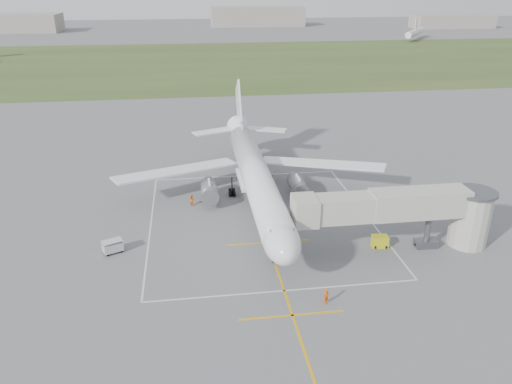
{
  "coord_description": "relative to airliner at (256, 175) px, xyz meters",
  "views": [
    {
      "loc": [
        -8.61,
        -61.11,
        28.71
      ],
      "look_at": [
        -0.6,
        -4.0,
        4.0
      ],
      "focal_mm": 35.0,
      "sensor_mm": 36.0,
      "label": 1
    }
  ],
  "objects": [
    {
      "name": "jet_bridge",
      "position": [
        15.72,
        -14.25,
        0.35
      ],
      "size": [
        23.4,
        5.0,
        7.2
      ],
      "color": "#A8A598",
      "rests_on": "ground"
    },
    {
      "name": "ramp_worker_wing",
      "position": [
        -8.67,
        1.2,
        -3.62
      ],
      "size": [
        0.93,
        0.96,
        1.55
      ],
      "primitive_type": "imported",
      "rotation": [
        0.0,
        0.0,
        2.26
      ],
      "color": "orange",
      "rests_on": "ground"
    },
    {
      "name": "baggage_cart",
      "position": [
        -17.85,
        -10.59,
        -3.62
      ],
      "size": [
        2.52,
        2.07,
        1.52
      ],
      "rotation": [
        0.0,
        0.0,
        0.41
      ],
      "color": "#BBBBBB",
      "rests_on": "ground"
    },
    {
      "name": "airliner",
      "position": [
        0.0,
        0.0,
        0.0
      ],
      "size": [
        38.93,
        46.75,
        13.52
      ],
      "color": "white",
      "rests_on": "ground"
    },
    {
      "name": "ground",
      "position": [
        0.0,
        -0.75,
        -4.39
      ],
      "size": [
        700.0,
        700.0,
        0.0
      ],
      "primitive_type": "plane",
      "color": "#5F5F62",
      "rests_on": "ground"
    },
    {
      "name": "ramp_worker_nose",
      "position": [
        3.54,
        -23.41,
        -3.56
      ],
      "size": [
        0.73,
        0.67,
        1.67
      ],
      "primitive_type": "imported",
      "rotation": [
        0.0,
        0.0,
        0.58
      ],
      "color": "#F75207",
      "rests_on": "ground"
    },
    {
      "name": "apron_markings",
      "position": [
        0.0,
        -6.57,
        -4.38
      ],
      "size": [
        28.2,
        60.0,
        0.01
      ],
      "color": "#DB9E0C",
      "rests_on": "ground"
    },
    {
      "name": "grass_strip",
      "position": [
        0.0,
        129.25,
        -4.38
      ],
      "size": [
        700.0,
        120.0,
        0.02
      ],
      "primitive_type": "cube",
      "color": "#364C21",
      "rests_on": "ground"
    },
    {
      "name": "distant_aircraft",
      "position": [
        9.07,
        169.89,
        -0.8
      ],
      "size": [
        217.32,
        69.44,
        8.85
      ],
      "color": "white",
      "rests_on": "ground"
    },
    {
      "name": "distant_hangars",
      "position": [
        -16.15,
        264.44,
        0.78
      ],
      "size": [
        345.0,
        49.0,
        12.0
      ],
      "color": "gray",
      "rests_on": "ground"
    },
    {
      "name": "gpu_unit",
      "position": [
        12.7,
        -13.47,
        -3.72
      ],
      "size": [
        1.93,
        1.46,
        1.37
      ],
      "rotation": [
        0.0,
        0.0,
        -0.1
      ],
      "color": "gold",
      "rests_on": "ground"
    }
  ]
}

